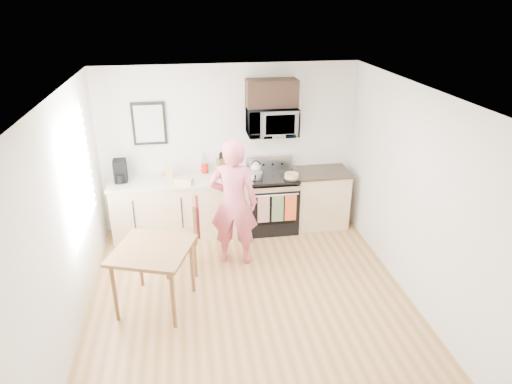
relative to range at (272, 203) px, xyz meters
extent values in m
plane|color=olive|center=(-0.63, -1.98, -0.44)|extent=(4.60, 4.60, 0.00)
cube|color=silver|center=(-0.63, 0.32, 0.86)|extent=(4.00, 0.04, 2.60)
cube|color=silver|center=(-0.63, -4.28, 0.86)|extent=(4.00, 0.04, 2.60)
cube|color=silver|center=(-2.63, -1.98, 0.86)|extent=(0.04, 4.60, 2.60)
cube|color=silver|center=(1.37, -1.98, 0.86)|extent=(0.04, 4.60, 2.60)
cube|color=white|center=(-0.63, -1.98, 2.16)|extent=(4.00, 4.60, 0.04)
cube|color=white|center=(-2.61, -1.18, 1.11)|extent=(0.02, 1.40, 1.50)
cube|color=white|center=(-2.60, -1.18, 1.11)|extent=(0.01, 1.30, 1.40)
cube|color=#CEB984|center=(-1.43, 0.02, 0.01)|extent=(2.10, 0.60, 0.90)
cube|color=beige|center=(-1.43, 0.02, 0.48)|extent=(2.14, 0.64, 0.04)
cube|color=#CEB984|center=(0.80, 0.02, 0.01)|extent=(0.84, 0.60, 0.90)
cube|color=black|center=(0.80, 0.02, 0.48)|extent=(0.88, 0.64, 0.04)
cube|color=black|center=(0.00, 0.00, -0.05)|extent=(0.76, 0.65, 0.77)
cube|color=black|center=(0.00, -0.32, 0.01)|extent=(0.61, 0.02, 0.45)
cube|color=silver|center=(0.00, -0.31, 0.34)|extent=(0.74, 0.02, 0.14)
cylinder|color=silver|center=(0.00, -0.36, 0.30)|extent=(0.68, 0.02, 0.02)
cube|color=black|center=(0.00, 0.00, 0.46)|extent=(0.76, 0.65, 0.04)
cube|color=silver|center=(0.00, 0.27, 0.60)|extent=(0.76, 0.08, 0.24)
cube|color=beige|center=(-0.20, -0.37, 0.08)|extent=(0.18, 0.02, 0.44)
cube|color=#617C52|center=(0.02, -0.37, 0.08)|extent=(0.18, 0.02, 0.44)
cube|color=#B33C1A|center=(0.22, -0.37, 0.08)|extent=(0.18, 0.02, 0.44)
imported|color=silver|center=(0.00, 0.10, 1.32)|extent=(0.76, 0.51, 0.42)
cube|color=black|center=(0.00, 0.15, 1.74)|extent=(0.76, 0.35, 0.40)
cube|color=black|center=(-1.83, 0.30, 1.31)|extent=(0.50, 0.03, 0.65)
cube|color=#ABAFA6|center=(-1.83, 0.28, 1.31)|extent=(0.42, 0.01, 0.56)
cube|color=#B41F0F|center=(-0.58, 0.31, 0.86)|extent=(0.20, 0.02, 0.20)
imported|color=#D53A58|center=(-0.71, -0.89, 0.48)|extent=(0.75, 0.58, 1.82)
cube|color=brown|center=(-1.77, -1.76, 0.34)|extent=(0.86, 0.86, 0.04)
cylinder|color=brown|center=(-2.22, -1.98, -0.06)|extent=(0.05, 0.05, 0.76)
cylinder|color=brown|center=(-1.56, -2.21, -0.06)|extent=(0.05, 0.05, 0.76)
cylinder|color=brown|center=(-1.99, -1.31, -0.06)|extent=(0.05, 0.05, 0.76)
cylinder|color=brown|center=(-1.32, -1.55, -0.06)|extent=(0.05, 0.05, 0.76)
cube|color=brown|center=(-1.47, -1.03, 0.08)|extent=(0.45, 0.45, 0.04)
cube|color=brown|center=(-1.25, -1.03, 0.36)|extent=(0.05, 0.45, 0.54)
cube|color=#5F1012|center=(-1.23, -1.03, 0.37)|extent=(0.07, 0.41, 0.45)
cylinder|color=brown|center=(-1.66, -1.22, -0.19)|extent=(0.04, 0.04, 0.49)
cylinder|color=brown|center=(-1.28, -1.22, -0.19)|extent=(0.04, 0.04, 0.49)
cylinder|color=brown|center=(-1.66, -0.84, -0.19)|extent=(0.04, 0.04, 0.49)
cylinder|color=brown|center=(-1.27, -0.84, -0.19)|extent=(0.04, 0.04, 0.49)
cube|color=brown|center=(-0.78, 0.23, 0.61)|extent=(0.14, 0.16, 0.22)
cylinder|color=#B41F0F|center=(-1.04, 0.24, 0.57)|extent=(0.11, 0.11, 0.14)
imported|color=silver|center=(-1.62, 0.14, 0.53)|extent=(0.25, 0.25, 0.05)
cube|color=tan|center=(-1.58, 0.05, 0.63)|extent=(0.11, 0.11, 0.24)
cube|color=black|center=(-2.30, 0.09, 0.67)|extent=(0.20, 0.24, 0.33)
cylinder|color=black|center=(-2.30, -0.02, 0.59)|extent=(0.13, 0.13, 0.13)
cube|color=tan|center=(-1.37, -0.20, 0.55)|extent=(0.30, 0.22, 0.10)
cylinder|color=black|center=(0.26, -0.19, 0.49)|extent=(0.26, 0.26, 0.01)
cylinder|color=#DBB770|center=(0.26, -0.19, 0.54)|extent=(0.21, 0.21, 0.07)
sphere|color=silver|center=(-0.24, 0.15, 0.57)|extent=(0.17, 0.17, 0.17)
cone|color=silver|center=(-0.24, 0.15, 0.66)|extent=(0.05, 0.05, 0.05)
torus|color=black|center=(-0.24, 0.15, 0.62)|extent=(0.15, 0.02, 0.15)
cylinder|color=silver|center=(-0.28, -0.11, 0.54)|extent=(0.21, 0.21, 0.11)
cylinder|color=black|center=(-0.31, -0.27, 0.58)|extent=(0.06, 0.19, 0.02)
camera|label=1|loc=(-1.29, -6.51, 3.12)|focal=32.00mm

